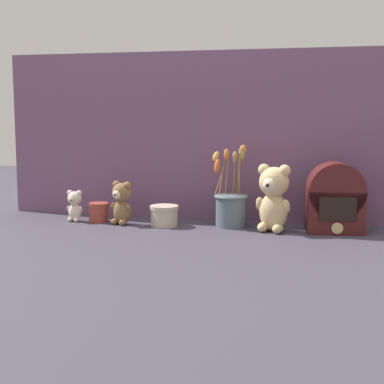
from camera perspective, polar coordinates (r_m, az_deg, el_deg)
The scene contains 9 objects.
ground_plane at distance 2.10m, azimuth -0.13°, elevation -3.39°, with size 4.00×4.00×0.00m, color #3D3847.
backdrop_wall at distance 2.22m, azimuth 0.92°, elevation 5.44°, with size 1.55×0.02×0.63m.
teddy_bear_large at distance 2.02m, azimuth 7.90°, elevation -0.45°, with size 0.13×0.12×0.23m.
teddy_bear_medium at distance 2.15m, azimuth -6.85°, elevation -0.96°, with size 0.09×0.08×0.16m.
teddy_bear_small at distance 2.24m, azimuth -11.29°, elevation -1.25°, with size 0.06×0.06×0.12m.
flower_vase at distance 2.10m, azimuth 3.81°, elevation -1.21°, with size 0.14×0.13×0.29m.
vintage_radio at distance 2.05m, azimuth 13.70°, elevation -0.70°, with size 0.21×0.15×0.24m.
decorative_tin_tall at distance 2.11m, azimuth -2.71°, elevation -2.30°, with size 0.10×0.10×0.07m.
decorative_tin_short at distance 2.22m, azimuth -9.05°, elevation -1.94°, with size 0.08×0.08×0.07m.
Camera 1 is at (0.50, -2.00, 0.41)m, focal length 55.00 mm.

